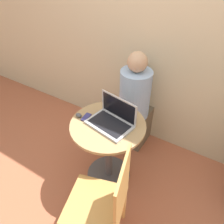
# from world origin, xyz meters

# --- Properties ---
(ground_plane) EXTENTS (12.00, 12.00, 0.00)m
(ground_plane) POSITION_xyz_m (0.00, 0.00, 0.00)
(ground_plane) COLOR #B26042
(back_wall) EXTENTS (7.00, 0.05, 2.60)m
(back_wall) POSITION_xyz_m (0.00, 0.78, 1.30)
(back_wall) COLOR beige
(back_wall) RESTS_ON ground_plane
(round_table) EXTENTS (0.65, 0.65, 0.70)m
(round_table) POSITION_xyz_m (0.00, 0.00, 0.48)
(round_table) COLOR #4C4C51
(round_table) RESTS_ON ground_plane
(laptop) EXTENTS (0.41, 0.30, 0.22)m
(laptop) POSITION_xyz_m (0.03, 0.03, 0.75)
(laptop) COLOR #B7B7BC
(laptop) RESTS_ON round_table
(cell_phone) EXTENTS (0.06, 0.11, 0.02)m
(cell_phone) POSITION_xyz_m (-0.20, -0.03, 0.71)
(cell_phone) COLOR navy
(cell_phone) RESTS_ON round_table
(computer_mouse) EXTENTS (0.06, 0.04, 0.03)m
(computer_mouse) POSITION_xyz_m (-0.27, -0.05, 0.72)
(computer_mouse) COLOR #4C4C51
(computer_mouse) RESTS_ON round_table
(chair_empty) EXTENTS (0.49, 0.49, 0.94)m
(chair_empty) POSITION_xyz_m (0.29, -0.51, 0.48)
(chair_empty) COLOR tan
(chair_empty) RESTS_ON ground_plane
(person_seated) EXTENTS (0.32, 0.49, 1.14)m
(person_seated) POSITION_xyz_m (-0.01, 0.59, 0.48)
(person_seated) COLOR brown
(person_seated) RESTS_ON ground_plane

